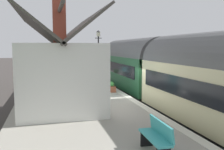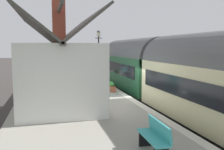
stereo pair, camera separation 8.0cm
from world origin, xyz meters
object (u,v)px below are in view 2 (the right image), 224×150
station_building (59,70)px  lamp_post_platform (99,47)px  planter_corner_building (94,73)px  planter_under_sign (55,74)px  planter_edge_far (112,87)px  bench_mid_platform (78,73)px  bench_by_lamp (155,136)px  planter_bench_left (39,73)px  train (201,82)px

station_building → lamp_post_platform: 6.63m
station_building → planter_corner_building: size_ratio=9.64×
planter_under_sign → lamp_post_platform: (-2.59, -3.19, 2.23)m
planter_edge_far → lamp_post_platform: bearing=2.1°
station_building → bench_mid_platform: station_building is taller
bench_by_lamp → planter_bench_left: bearing=10.9°
bench_by_lamp → planter_bench_left: 17.98m
train → planter_under_sign: size_ratio=26.17×
bench_mid_platform → lamp_post_platform: bearing=-166.2°
train → planter_edge_far: bearing=23.3°
bench_mid_platform → lamp_post_platform: lamp_post_platform is taller
bench_by_lamp → lamp_post_platform: bearing=-5.0°
planter_edge_far → planter_bench_left: (8.20, 4.64, 0.13)m
station_building → bench_mid_platform: (9.91, -2.18, -1.12)m
bench_by_lamp → bench_mid_platform: same height
bench_mid_platform → planter_edge_far: size_ratio=1.43×
planter_edge_far → train: bearing=-156.7°
bench_mid_platform → planter_edge_far: bench_mid_platform is taller
train → bench_mid_platform: 14.00m
planter_corner_building → lamp_post_platform: 4.02m
train → bench_by_lamp: size_ratio=18.96×
planter_bench_left → lamp_post_platform: (-4.77, -4.52, 2.35)m
bench_by_lamp → bench_mid_platform: bearing=-0.3°
train → bench_by_lamp: (-3.64, 3.75, -0.81)m
bench_mid_platform → planter_bench_left: size_ratio=1.71×
bench_mid_platform → planter_under_sign: (-1.65, 2.15, 0.07)m
train → planter_bench_left: size_ratio=32.64×
bench_mid_platform → planter_bench_left: bench_mid_platform is taller
lamp_post_platform → planter_bench_left: bearing=43.4°
station_building → planter_corner_building: bearing=-20.9°
planter_bench_left → lamp_post_platform: 6.98m
planter_edge_far → bench_mid_platform: bearing=8.6°
bench_by_lamp → planter_bench_left: (17.65, 3.40, -0.05)m
train → bench_by_lamp: 5.28m
train → planter_corner_building: bearing=10.9°
planter_bench_left → planter_corner_building: planter_corner_building is taller
planter_bench_left → planter_under_sign: bearing=-148.6°
bench_by_lamp → planter_under_sign: size_ratio=1.38×
bench_mid_platform → lamp_post_platform: size_ratio=0.35×
bench_mid_platform → planter_under_sign: size_ratio=1.37×
bench_mid_platform → planter_under_sign: 2.71m
bench_mid_platform → planter_under_sign: bearing=127.4°
station_building → lamp_post_platform: station_building is taller
bench_by_lamp → planter_edge_far: bench_by_lamp is taller
planter_under_sign → planter_corner_building: bearing=-78.4°
train → planter_corner_building: train is taller
planter_corner_building → lamp_post_platform: size_ratio=0.21×
train → planter_edge_far: (5.82, 2.50, -0.99)m
train → planter_bench_left: train is taller
bench_mid_platform → planter_bench_left: (0.54, 3.48, -0.05)m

